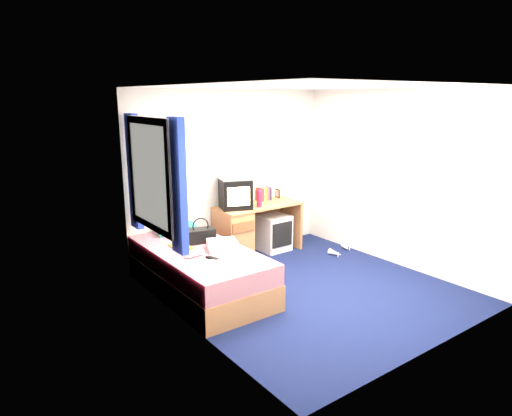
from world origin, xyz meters
TOP-DOWN VIEW (x-y plane):
  - ground at (0.00, 0.00)m, footprint 3.40×3.40m
  - room_shell at (0.00, 0.00)m, footprint 3.40×3.40m
  - bed at (-1.10, 0.70)m, footprint 1.01×2.00m
  - pillow at (-1.01, 1.47)m, footprint 0.56×0.43m
  - desk at (0.02, 1.44)m, footprint 1.30×0.55m
  - storage_cube at (0.58, 1.42)m, footprint 0.44×0.44m
  - crt_tv at (-0.09, 1.44)m, footprint 0.53×0.51m
  - vcr at (-0.09, 1.44)m, footprint 0.49×0.41m
  - book_row at (0.54, 1.60)m, footprint 0.20×0.13m
  - picture_frame at (0.82, 1.61)m, footprint 0.05×0.12m
  - pink_water_bottle at (0.22, 1.29)m, footprint 0.08×0.08m
  - aerosol_can at (0.14, 1.42)m, footprint 0.07×0.07m
  - handbag at (-0.95, 0.92)m, footprint 0.37×0.26m
  - towel at (-0.88, 0.53)m, footprint 0.41×0.38m
  - magazine at (-1.24, 0.90)m, footprint 0.23×0.30m
  - water_bottle at (-1.26, 0.50)m, footprint 0.20×0.09m
  - colour_swatch_fan at (-1.12, 0.25)m, footprint 0.23×0.10m
  - remote_control at (-1.15, 0.32)m, footprint 0.10×0.17m
  - window_assembly at (-1.55, 0.90)m, footprint 0.11×1.42m
  - white_heels at (1.31, 0.69)m, footprint 0.47×0.33m

SIDE VIEW (x-z plane):
  - ground at x=0.00m, z-range 0.00..0.00m
  - white_heels at x=1.31m, z-range -0.01..0.09m
  - bed at x=-1.10m, z-range 0.00..0.54m
  - storage_cube at x=0.58m, z-range 0.00..0.54m
  - desk at x=0.02m, z-range 0.03..0.78m
  - colour_swatch_fan at x=-1.12m, z-range 0.54..0.55m
  - magazine at x=-1.24m, z-range 0.54..0.55m
  - remote_control at x=-1.15m, z-range 0.54..0.56m
  - water_bottle at x=-1.26m, z-range 0.54..0.61m
  - pillow at x=-1.01m, z-range 0.54..0.65m
  - towel at x=-0.88m, z-range 0.54..0.65m
  - handbag at x=-0.95m, z-range 0.48..0.79m
  - picture_frame at x=0.82m, z-range 0.75..0.89m
  - aerosol_can at x=0.14m, z-range 0.75..0.95m
  - book_row at x=0.54m, z-range 0.75..0.95m
  - pink_water_bottle at x=0.22m, z-range 0.75..0.98m
  - crt_tv at x=-0.09m, z-range 0.75..1.17m
  - vcr at x=-0.09m, z-range 1.17..1.25m
  - window_assembly at x=-1.55m, z-range 0.72..2.12m
  - room_shell at x=0.00m, z-range -0.25..3.15m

